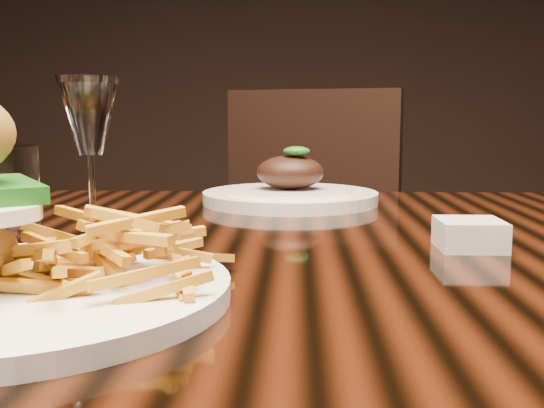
{
  "coord_description": "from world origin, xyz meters",
  "views": [
    {
      "loc": [
        0.03,
        -0.67,
        0.88
      ],
      "look_at": [
        0.01,
        -0.14,
        0.81
      ],
      "focal_mm": 42.0,
      "sensor_mm": 36.0,
      "label": 1
    }
  ],
  "objects_px": {
    "far_dish": "(290,192)",
    "chair_far": "(298,254)",
    "burger_plate": "(0,234)",
    "dining_table": "(272,310)",
    "wine_glass": "(90,122)"
  },
  "relations": [
    {
      "from": "far_dish",
      "to": "chair_far",
      "type": "relative_size",
      "value": 0.28
    },
    {
      "from": "burger_plate",
      "to": "chair_far",
      "type": "relative_size",
      "value": 0.32
    },
    {
      "from": "dining_table",
      "to": "chair_far",
      "type": "bearing_deg",
      "value": 87.93
    },
    {
      "from": "dining_table",
      "to": "wine_glass",
      "type": "bearing_deg",
      "value": -175.22
    },
    {
      "from": "burger_plate",
      "to": "far_dish",
      "type": "height_order",
      "value": "burger_plate"
    },
    {
      "from": "far_dish",
      "to": "chair_far",
      "type": "bearing_deg",
      "value": 88.52
    },
    {
      "from": "burger_plate",
      "to": "chair_far",
      "type": "distance_m",
      "value": 1.17
    },
    {
      "from": "dining_table",
      "to": "far_dish",
      "type": "bearing_deg",
      "value": 86.76
    },
    {
      "from": "chair_far",
      "to": "wine_glass",
      "type": "bearing_deg",
      "value": -86.01
    },
    {
      "from": "chair_far",
      "to": "far_dish",
      "type": "bearing_deg",
      "value": -73.78
    },
    {
      "from": "burger_plate",
      "to": "dining_table",
      "type": "bearing_deg",
      "value": 30.86
    },
    {
      "from": "far_dish",
      "to": "wine_glass",
      "type": "bearing_deg",
      "value": -123.22
    },
    {
      "from": "dining_table",
      "to": "wine_glass",
      "type": "height_order",
      "value": "wine_glass"
    },
    {
      "from": "dining_table",
      "to": "burger_plate",
      "type": "distance_m",
      "value": 0.32
    },
    {
      "from": "burger_plate",
      "to": "chair_far",
      "type": "bearing_deg",
      "value": 57.92
    }
  ]
}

